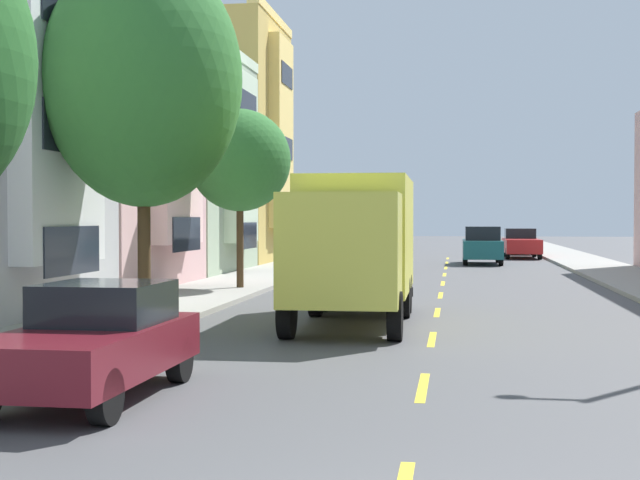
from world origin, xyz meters
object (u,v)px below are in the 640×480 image
object	(u,v)px
street_tree_third	(240,161)
parked_hatchback_burgundy	(94,341)
delivery_box_truck	(355,240)
parked_sedan_orange	(518,243)
parked_sedan_black	(349,254)
parked_suv_champagne	(380,240)
moving_teal_sedan	(482,245)
parked_pickup_red	(521,244)
parked_suv_sky	(363,244)
street_tree_second	(143,80)

from	to	relation	value
street_tree_third	parked_hatchback_burgundy	world-z (taller)	street_tree_third
parked_hatchback_burgundy	delivery_box_truck	bearing A→B (deg)	74.60
parked_hatchback_burgundy	parked_sedan_orange	world-z (taller)	parked_hatchback_burgundy
parked_sedan_black	parked_sedan_orange	distance (m)	21.51
parked_suv_champagne	parked_sedan_orange	size ratio (longest dim) A/B	1.07
street_tree_third	delivery_box_truck	xyz separation A→B (m)	(4.60, -7.85, -2.33)
street_tree_third	parked_hatchback_burgundy	xyz separation A→B (m)	(2.13, -16.80, -3.45)
parked_hatchback_burgundy	moving_teal_sedan	world-z (taller)	moving_teal_sedan
parked_suv_champagne	parked_pickup_red	bearing A→B (deg)	-16.57
street_tree_third	parked_pickup_red	xyz separation A→B (m)	(10.68, 25.86, -3.38)
parked_sedan_black	parked_pickup_red	bearing A→B (deg)	58.42
street_tree_third	parked_suv_champagne	distance (m)	28.67
parked_pickup_red	parked_suv_sky	size ratio (longest dim) A/B	1.10
parked_suv_sky	moving_teal_sedan	world-z (taller)	same
street_tree_third	delivery_box_truck	size ratio (longest dim) A/B	0.78
street_tree_second	parked_hatchback_burgundy	size ratio (longest dim) A/B	2.03
street_tree_third	parked_pickup_red	size ratio (longest dim) A/B	1.08
delivery_box_truck	parked_suv_champagne	world-z (taller)	delivery_box_truck
parked_sedan_black	parked_suv_sky	bearing A→B (deg)	90.40
parked_hatchback_burgundy	parked_sedan_black	world-z (taller)	parked_hatchback_burgundy
parked_sedan_orange	moving_teal_sedan	distance (m)	13.37
parked_pickup_red	moving_teal_sedan	world-z (taller)	moving_teal_sedan
moving_teal_sedan	parked_suv_champagne	bearing A→B (deg)	121.51
delivery_box_truck	parked_suv_sky	size ratio (longest dim) A/B	1.52
parked_hatchback_burgundy	parked_suv_sky	xyz separation A→B (m)	(-0.07, 35.11, 0.23)
street_tree_third	parked_sedan_black	bearing A→B (deg)	79.96
parked_suv_sky	parked_pickup_red	bearing A→B (deg)	41.20
parked_pickup_red	street_tree_third	bearing A→B (deg)	-112.44
parked_hatchback_burgundy	parked_suv_sky	bearing A→B (deg)	90.11
moving_teal_sedan	parked_pickup_red	bearing A→B (deg)	71.46
parked_sedan_black	delivery_box_truck	bearing A→B (deg)	-82.82
street_tree_third	parked_sedan_orange	bearing A→B (deg)	70.99
parked_sedan_orange	parked_hatchback_burgundy	bearing A→B (deg)	-100.25
street_tree_second	parked_sedan_black	xyz separation A→B (m)	(2.11, 20.85, -4.69)
parked_pickup_red	parked_sedan_black	size ratio (longest dim) A/B	1.17
parked_suv_sky	moving_teal_sedan	distance (m)	6.14
parked_hatchback_burgundy	parked_suv_sky	size ratio (longest dim) A/B	0.84
parked_hatchback_burgundy	parked_sedan_black	size ratio (longest dim) A/B	0.89
street_tree_second	parked_suv_sky	bearing A→B (deg)	85.67
delivery_box_truck	parked_pickup_red	world-z (taller)	delivery_box_truck
street_tree_second	delivery_box_truck	bearing A→B (deg)	13.35
parked_suv_champagne	moving_teal_sedan	world-z (taller)	same
street_tree_third	street_tree_second	bearing A→B (deg)	-90.00
street_tree_third	parked_suv_champagne	world-z (taller)	street_tree_third
parked_pickup_red	parked_sedan_black	distance (m)	16.37
delivery_box_truck	moving_teal_sedan	world-z (taller)	delivery_box_truck
delivery_box_truck	parked_sedan_orange	bearing A→B (deg)	80.95
street_tree_second	parked_pickup_red	world-z (taller)	street_tree_second
street_tree_third	parked_sedan_black	size ratio (longest dim) A/B	1.27
parked_suv_champagne	moving_teal_sedan	bearing A→B (deg)	-58.49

